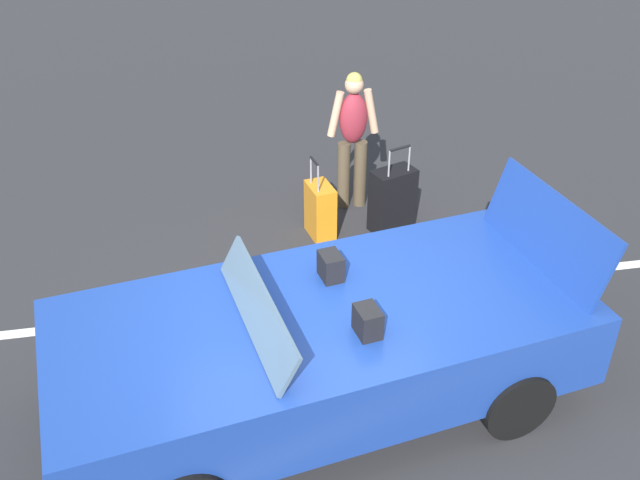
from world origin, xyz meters
TOP-DOWN VIEW (x-y plane):
  - ground_plane at (0.00, 0.00)m, footprint 80.00×80.00m
  - lot_line_near at (0.00, -1.33)m, footprint 18.00×0.12m
  - convertible_car at (0.20, 0.03)m, footprint 4.37×2.43m
  - suitcase_large_black at (-1.26, -2.50)m, footprint 0.55×0.43m
  - suitcase_medium_bright at (-0.44, -2.52)m, footprint 0.31×0.44m
  - traveler_person at (-0.93, -3.12)m, footprint 0.60×0.23m

SIDE VIEW (x-z plane):
  - ground_plane at x=0.00m, z-range 0.00..0.00m
  - lot_line_near at x=0.00m, z-range 0.00..0.00m
  - suitcase_medium_bright at x=-0.44m, z-range -0.16..0.78m
  - suitcase_large_black at x=-1.26m, z-range -0.16..0.90m
  - convertible_car at x=0.20m, z-range -0.17..1.36m
  - traveler_person at x=-0.93m, z-range 0.10..1.76m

